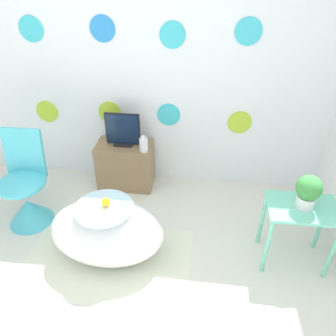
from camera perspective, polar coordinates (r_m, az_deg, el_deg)
The scene contains 10 objects.
wall_back_dotted at distance 3.16m, azimuth -5.22°, elevation 18.73°, with size 4.66×0.05×2.60m.
rug at distance 2.81m, azimuth -10.38°, elevation -15.52°, with size 1.33×0.83×0.01m.
bathtub at distance 2.66m, azimuth -10.52°, elevation -10.84°, with size 0.90×0.54×0.53m.
rubber_duck at distance 2.45m, azimuth -10.77°, elevation -5.81°, with size 0.07×0.07×0.08m.
chair at distance 3.20m, azimuth -23.47°, elevation -4.53°, with size 0.42×0.42×0.87m.
tv_cabinet at distance 3.44m, azimuth -7.40°, elevation 0.54°, with size 0.56×0.32×0.49m.
tv at distance 3.24m, azimuth -7.89°, elevation 6.41°, with size 0.34×0.12×0.34m.
vase at distance 3.14m, azimuth -4.26°, elevation 4.11°, with size 0.08×0.08×0.16m.
side_table at distance 2.66m, azimuth 22.06°, elevation -7.94°, with size 0.52×0.36×0.55m.
potted_plant_left at distance 2.51m, azimuth 23.25°, elevation -3.65°, with size 0.18×0.18×0.27m.
Camera 1 is at (0.64, -1.05, 2.11)m, focal length 35.00 mm.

